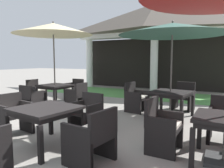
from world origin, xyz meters
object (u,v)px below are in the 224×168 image
at_px(patio_table_near_foreground, 170,95).
at_px(patio_chair_mid_left_north, 74,90).
at_px(patio_chair_near_foreground_west, 136,98).
at_px(patio_chair_mid_right_east, 92,137).
at_px(patio_chair_near_foreground_north, 183,97).
at_px(patio_chair_mid_right_west, 14,115).
at_px(patio_chair_far_back_west, 162,127).
at_px(patio_table_mid_left, 55,87).
at_px(patio_table_mid_right, 46,112).
at_px(patio_chair_mid_left_east, 77,96).
at_px(patio_chair_mid_left_south, 31,98).
at_px(patio_umbrella_mid_left, 53,30).
at_px(patio_umbrella_near_foreground, 172,30).
at_px(patio_chair_mid_right_north, 87,113).
at_px(patio_chair_mid_left_west, 36,92).

distance_m(patio_table_near_foreground, patio_chair_mid_left_north, 3.97).
xyz_separation_m(patio_chair_near_foreground_west, patio_chair_mid_right_east, (0.60, -3.46, -0.00)).
bearing_deg(patio_chair_mid_left_north, patio_chair_near_foreground_north, -171.78).
bearing_deg(patio_chair_mid_right_west, patio_chair_far_back_west, 110.34).
height_order(patio_table_mid_left, patio_table_mid_right, patio_table_mid_right).
bearing_deg(patio_chair_mid_left_east, patio_chair_far_back_west, -117.42).
relative_size(patio_chair_mid_left_north, patio_chair_mid_right_east, 0.97).
relative_size(patio_chair_mid_left_south, patio_chair_mid_left_east, 0.95).
height_order(patio_chair_mid_right_west, patio_chair_mid_right_east, patio_chair_mid_right_west).
height_order(patio_chair_near_foreground_north, patio_chair_mid_left_south, patio_chair_near_foreground_north).
bearing_deg(patio_table_near_foreground, patio_umbrella_mid_left, -177.41).
bearing_deg(patio_table_mid_right, patio_umbrella_near_foreground, 63.93).
distance_m(patio_chair_mid_left_east, patio_chair_mid_right_east, 3.91).
height_order(patio_table_mid_right, patio_chair_far_back_west, patio_chair_far_back_west).
distance_m(patio_chair_mid_right_west, patio_chair_mid_right_east, 2.14).
relative_size(patio_umbrella_near_foreground, patio_chair_near_foreground_west, 3.27).
height_order(patio_umbrella_near_foreground, patio_chair_near_foreground_west, patio_umbrella_near_foreground).
xyz_separation_m(patio_table_mid_left, patio_chair_far_back_west, (4.32, -2.17, -0.19)).
distance_m(patio_table_mid_left, patio_chair_far_back_west, 4.84).
bearing_deg(patio_chair_mid_right_north, patio_chair_mid_right_east, 135.12).
height_order(patio_chair_mid_left_west, patio_chair_mid_left_east, patio_chair_mid_left_west).
bearing_deg(patio_umbrella_near_foreground, patio_chair_far_back_west, -81.17).
bearing_deg(patio_chair_near_foreground_north, patio_table_mid_left, 26.23).
distance_m(patio_table_near_foreground, patio_umbrella_near_foreground, 1.75).
height_order(patio_chair_mid_left_south, patio_chair_mid_right_east, patio_chair_mid_right_east).
height_order(patio_chair_mid_left_south, patio_chair_far_back_west, patio_chair_far_back_west).
bearing_deg(patio_table_mid_left, patio_chair_mid_right_east, -41.62).
height_order(patio_chair_mid_right_west, patio_chair_mid_right_north, patio_chair_mid_right_west).
bearing_deg(patio_chair_mid_right_east, patio_chair_mid_left_south, 68.04).
bearing_deg(patio_table_mid_left, patio_umbrella_mid_left, 180.00).
distance_m(patio_chair_near_foreground_west, patio_chair_mid_left_west, 3.90).
height_order(patio_chair_mid_left_east, patio_chair_mid_right_east, patio_chair_mid_right_east).
distance_m(patio_table_near_foreground, patio_chair_mid_left_west, 4.97).
xyz_separation_m(patio_table_mid_left, patio_chair_mid_right_north, (2.59, -1.89, -0.21)).
xyz_separation_m(patio_table_near_foreground, patio_chair_near_foreground_north, (0.18, 1.07, -0.22)).
xyz_separation_m(patio_table_near_foreground, patio_umbrella_mid_left, (-3.96, -0.18, 1.98)).
relative_size(patio_chair_mid_right_east, patio_chair_far_back_west, 0.93).
height_order(patio_umbrella_mid_left, patio_chair_mid_left_east, patio_umbrella_mid_left).
distance_m(patio_umbrella_mid_left, patio_chair_mid_left_south, 2.43).
bearing_deg(patio_table_near_foreground, patio_chair_mid_left_east, -174.94).
bearing_deg(patio_umbrella_mid_left, patio_chair_far_back_west, -26.63).
bearing_deg(patio_table_mid_right, patio_chair_mid_left_north, 120.75).
xyz_separation_m(patio_chair_mid_left_east, patio_chair_mid_right_west, (0.37, -2.70, 0.02)).
xyz_separation_m(patio_table_mid_right, patio_chair_far_back_west, (1.89, 0.78, -0.21)).
distance_m(patio_umbrella_near_foreground, patio_chair_mid_left_south, 4.65).
height_order(patio_chair_near_foreground_west, patio_table_mid_left, patio_chair_near_foreground_west).
bearing_deg(patio_chair_mid_right_west, patio_umbrella_mid_left, -145.28).
bearing_deg(patio_chair_mid_right_east, patio_umbrella_near_foreground, 0.39).
height_order(patio_table_mid_left, patio_chair_mid_left_west, patio_chair_mid_left_west).
bearing_deg(patio_chair_mid_right_east, patio_table_near_foreground, 0.39).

